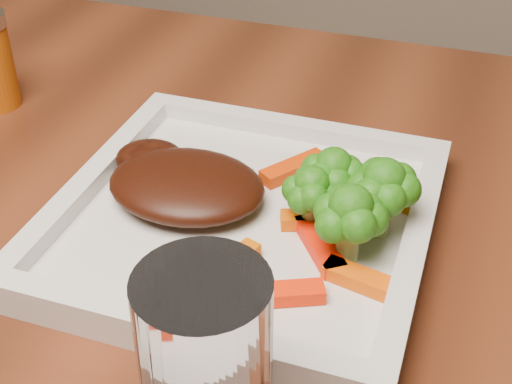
% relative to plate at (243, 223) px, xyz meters
% --- Properties ---
extents(plate, '(0.27, 0.27, 0.01)m').
position_rel_plate_xyz_m(plate, '(0.00, 0.00, 0.00)').
color(plate, silver).
rests_on(plate, dining_table).
extents(steak, '(0.12, 0.09, 0.03)m').
position_rel_plate_xyz_m(steak, '(-0.05, 0.00, 0.02)').
color(steak, '#371208').
rests_on(steak, plate).
extents(broccoli_0, '(0.06, 0.06, 0.07)m').
position_rel_plate_xyz_m(broccoli_0, '(0.06, 0.03, 0.04)').
color(broccoli_0, '#376F12').
rests_on(broccoli_0, plate).
extents(broccoli_1, '(0.07, 0.07, 0.06)m').
position_rel_plate_xyz_m(broccoli_1, '(0.10, 0.01, 0.04)').
color(broccoli_1, '#226811').
rests_on(broccoli_1, plate).
extents(broccoli_2, '(0.07, 0.07, 0.06)m').
position_rel_plate_xyz_m(broccoli_2, '(0.08, -0.02, 0.04)').
color(broccoli_2, '#275C0F').
rests_on(broccoli_2, plate).
extents(broccoli_3, '(0.06, 0.06, 0.06)m').
position_rel_plate_xyz_m(broccoli_3, '(0.05, 0.00, 0.04)').
color(broccoli_3, '#336911').
rests_on(broccoli_3, plate).
extents(carrot_0, '(0.06, 0.04, 0.01)m').
position_rel_plate_xyz_m(carrot_0, '(0.05, -0.08, 0.01)').
color(carrot_0, '#FF2604').
rests_on(carrot_0, plate).
extents(carrot_1, '(0.06, 0.03, 0.01)m').
position_rel_plate_xyz_m(carrot_1, '(0.10, -0.05, 0.01)').
color(carrot_1, '#E85303').
rests_on(carrot_1, plate).
extents(carrot_2, '(0.03, 0.05, 0.01)m').
position_rel_plate_xyz_m(carrot_2, '(0.01, -0.06, 0.01)').
color(carrot_2, '#D35E03').
rests_on(carrot_2, plate).
extents(carrot_3, '(0.07, 0.03, 0.01)m').
position_rel_plate_xyz_m(carrot_3, '(0.10, 0.05, 0.01)').
color(carrot_3, orange).
rests_on(carrot_3, plate).
extents(carrot_4, '(0.05, 0.06, 0.01)m').
position_rel_plate_xyz_m(carrot_4, '(0.02, 0.07, 0.01)').
color(carrot_4, '#CB3403').
rests_on(carrot_4, plate).
extents(carrot_5, '(0.05, 0.06, 0.01)m').
position_rel_plate_xyz_m(carrot_5, '(0.06, -0.02, 0.01)').
color(carrot_5, '#FF1C04').
rests_on(carrot_5, plate).
extents(carrot_6, '(0.06, 0.03, 0.01)m').
position_rel_plate_xyz_m(carrot_6, '(0.06, 0.01, 0.01)').
color(carrot_6, '#DC5503').
rests_on(carrot_6, plate).
extents(drinking_glass, '(0.08, 0.08, 0.12)m').
position_rel_plate_xyz_m(drinking_glass, '(0.05, -0.18, 0.05)').
color(drinking_glass, silver).
rests_on(drinking_glass, dining_table).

